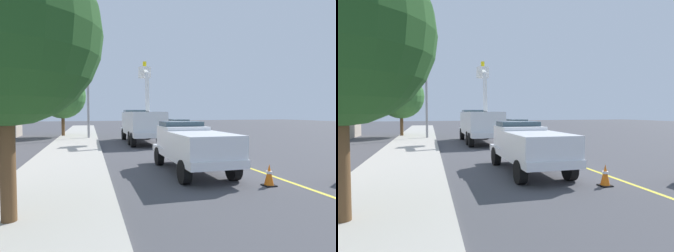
# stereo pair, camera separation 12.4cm
# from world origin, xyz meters

# --- Properties ---
(ground) EXTENTS (120.00, 120.00, 0.00)m
(ground) POSITION_xyz_m (0.00, 0.00, 0.00)
(ground) COLOR #47474C
(sidewalk_far_side) EXTENTS (60.07, 4.97, 0.12)m
(sidewalk_far_side) POSITION_xyz_m (0.18, 7.95, 0.06)
(sidewalk_far_side) COLOR #B2ADA3
(sidewalk_far_side) RESTS_ON ground
(lane_centre_stripe) EXTENTS (49.99, 1.30, 0.01)m
(lane_centre_stripe) POSITION_xyz_m (0.00, 0.00, 0.00)
(lane_centre_stripe) COLOR yellow
(lane_centre_stripe) RESTS_ON ground
(utility_bucket_truck) EXTENTS (8.26, 2.74, 6.72)m
(utility_bucket_truck) POSITION_xyz_m (-0.06, 2.76, 1.60)
(utility_bucket_truck) COLOR silver
(utility_bucket_truck) RESTS_ON ground
(service_pickup_truck) EXTENTS (5.65, 2.29, 2.06)m
(service_pickup_truck) POSITION_xyz_m (-11.97, 3.04, 1.12)
(service_pickup_truck) COLOR white
(service_pickup_truck) RESTS_ON ground
(passing_minivan) EXTENTS (4.84, 2.04, 1.69)m
(passing_minivan) POSITION_xyz_m (7.68, -3.05, 0.97)
(passing_minivan) COLOR tan
(passing_minivan) RESTS_ON ground
(traffic_cone_leading) EXTENTS (0.40, 0.40, 0.75)m
(traffic_cone_leading) POSITION_xyz_m (-14.83, 1.37, 0.37)
(traffic_cone_leading) COLOR black
(traffic_cone_leading) RESTS_ON ground
(traffic_cone_mid_front) EXTENTS (0.40, 0.40, 0.72)m
(traffic_cone_mid_front) POSITION_xyz_m (-4.71, 1.26, 0.36)
(traffic_cone_mid_front) COLOR black
(traffic_cone_mid_front) RESTS_ON ground
(traffic_cone_mid_rear) EXTENTS (0.40, 0.40, 0.79)m
(traffic_cone_mid_rear) POSITION_xyz_m (3.24, 0.97, 0.39)
(traffic_cone_mid_rear) COLOR black
(traffic_cone_mid_rear) RESTS_ON ground
(traffic_signal_mast) EXTENTS (6.38, 0.64, 8.98)m
(traffic_signal_mast) POSITION_xyz_m (2.54, 6.88, 6.28)
(traffic_signal_mast) COLOR gray
(traffic_signal_mast) RESTS_ON ground
(street_tree_left) EXTENTS (4.11, 4.11, 6.28)m
(street_tree_left) POSITION_xyz_m (-16.09, 8.93, 4.22)
(street_tree_left) COLOR brown
(street_tree_left) RESTS_ON ground
(street_tree_right) EXTENTS (4.54, 4.54, 6.39)m
(street_tree_right) POSITION_xyz_m (7.62, 9.28, 4.11)
(street_tree_right) COLOR brown
(street_tree_right) RESTS_ON ground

